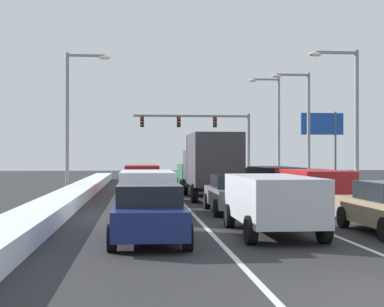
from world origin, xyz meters
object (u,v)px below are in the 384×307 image
at_px(street_lamp_right_mid, 303,119).
at_px(street_lamp_right_near, 350,109).
at_px(traffic_light_gantry, 208,129).
at_px(suv_green_center_lane_fourth, 194,174).
at_px(sedan_gray_center_lane_second, 234,193).
at_px(street_lamp_left_mid, 73,110).
at_px(suv_red_right_lane_second, 313,186).
at_px(sedan_tan_left_lane_third, 145,187).
at_px(sedan_maroon_right_lane_fourth, 250,179).
at_px(street_lamp_right_far, 275,120).
at_px(suv_black_right_lane_third, 275,180).
at_px(suv_silver_center_lane_nearest, 272,199).
at_px(sedan_navy_left_lane_nearest, 149,213).
at_px(roadside_sign_right, 322,132).
at_px(box_truck_center_lane_third, 211,162).
at_px(suv_red_left_lane_fourth, 142,176).

bearing_deg(street_lamp_right_mid, street_lamp_right_near, -91.22).
bearing_deg(traffic_light_gantry, suv_green_center_lane_fourth, -100.70).
distance_m(sedan_gray_center_lane_second, street_lamp_left_mid, 14.92).
height_order(suv_red_right_lane_second, sedan_tan_left_lane_third, suv_red_right_lane_second).
height_order(sedan_maroon_right_lane_fourth, sedan_gray_center_lane_second, same).
bearing_deg(street_lamp_right_mid, suv_green_center_lane_fourth, 174.42).
relative_size(suv_green_center_lane_fourth, street_lamp_right_near, 0.64).
distance_m(suv_green_center_lane_fourth, street_lamp_right_near, 12.52).
bearing_deg(sedan_maroon_right_lane_fourth, street_lamp_left_mid, -173.43).
bearing_deg(street_lamp_right_far, suv_black_right_lane_third, -103.62).
bearing_deg(sedan_tan_left_lane_third, traffic_light_gantry, 76.40).
bearing_deg(street_lamp_left_mid, suv_green_center_lane_fourth, 26.40).
xyz_separation_m(sedan_maroon_right_lane_fourth, sedan_tan_left_lane_third, (-6.73, -8.29, 0.00)).
bearing_deg(sedan_gray_center_lane_second, suv_silver_center_lane_nearest, -89.91).
xyz_separation_m(suv_red_right_lane_second, street_lamp_left_mid, (-10.92, 11.72, 3.97)).
bearing_deg(sedan_navy_left_lane_nearest, roadside_sign_right, 63.07).
bearing_deg(sedan_tan_left_lane_third, suv_silver_center_lane_nearest, -73.41).
relative_size(box_truck_center_lane_third, suv_red_left_lane_fourth, 1.47).
distance_m(suv_silver_center_lane_nearest, suv_green_center_lane_fourth, 22.29).
height_order(suv_silver_center_lane_nearest, suv_red_left_lane_fourth, same).
relative_size(sedan_gray_center_lane_second, sedan_navy_left_lane_nearest, 1.00).
relative_size(suv_black_right_lane_third, box_truck_center_lane_third, 0.68).
relative_size(suv_silver_center_lane_nearest, suv_green_center_lane_fourth, 1.00).
xyz_separation_m(sedan_maroon_right_lane_fourth, suv_red_left_lane_fourth, (-6.85, -1.27, 0.25)).
height_order(suv_green_center_lane_fourth, roadside_sign_right, roadside_sign_right).
distance_m(traffic_light_gantry, roadside_sign_right, 13.92).
height_order(sedan_gray_center_lane_second, roadside_sign_right, roadside_sign_right).
relative_size(suv_red_right_lane_second, street_lamp_right_near, 0.64).
bearing_deg(suv_silver_center_lane_nearest, suv_red_left_lane_fourth, 100.85).
xyz_separation_m(suv_black_right_lane_third, street_lamp_right_near, (3.85, -0.30, 3.63)).
height_order(suv_silver_center_lane_nearest, suv_green_center_lane_fourth, same).
bearing_deg(street_lamp_left_mid, roadside_sign_right, 20.93).
distance_m(suv_green_center_lane_fourth, roadside_sign_right, 10.64).
xyz_separation_m(suv_red_left_lane_fourth, street_lamp_right_near, (10.64, -5.87, 3.63)).
xyz_separation_m(suv_red_left_lane_fourth, roadside_sign_right, (13.32, 6.66, 3.00)).
bearing_deg(sedan_maroon_right_lane_fourth, suv_green_center_lane_fourth, 142.99).
relative_size(suv_black_right_lane_third, roadside_sign_right, 0.89).
bearing_deg(suv_green_center_lane_fourth, sedan_tan_left_lane_third, -107.49).
height_order(sedan_maroon_right_lane_fourth, traffic_light_gantry, traffic_light_gantry).
height_order(suv_silver_center_lane_nearest, street_lamp_right_mid, street_lamp_right_mid).
bearing_deg(suv_black_right_lane_third, traffic_light_gantry, 91.04).
bearing_deg(roadside_sign_right, traffic_light_gantry, 120.11).
distance_m(sedan_gray_center_lane_second, box_truck_center_lane_third, 7.34).
distance_m(sedan_gray_center_lane_second, street_lamp_right_mid, 17.29).
xyz_separation_m(sedan_maroon_right_lane_fourth, box_truck_center_lane_third, (-3.28, -6.13, 1.14)).
xyz_separation_m(box_truck_center_lane_third, street_lamp_left_mid, (-7.63, 4.87, 3.09)).
xyz_separation_m(box_truck_center_lane_third, roadside_sign_right, (9.75, 11.52, 2.12)).
bearing_deg(suv_black_right_lane_third, street_lamp_right_near, -4.46).
height_order(box_truck_center_lane_third, traffic_light_gantry, traffic_light_gantry).
height_order(street_lamp_left_mid, roadside_sign_right, street_lamp_left_mid).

